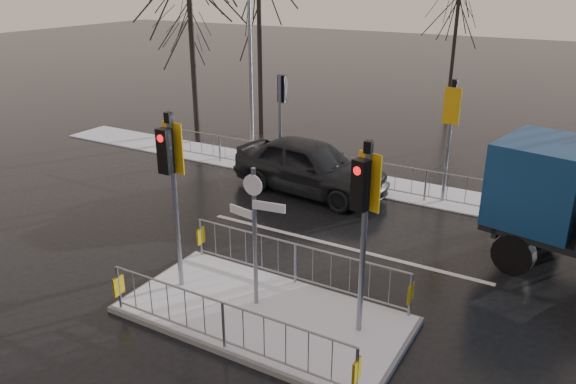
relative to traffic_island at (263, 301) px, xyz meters
The scene contains 10 objects.
ground 0.39m from the traffic_island, 42.90° to the right, with size 120.00×120.00×0.00m, color black.
snow_verge 8.60m from the traffic_island, 89.92° to the left, with size 30.00×2.00×0.04m, color white.
lane_markings 0.52m from the traffic_island, 88.07° to the right, with size 8.00×11.38×0.01m.
traffic_island is the anchor object (origin of this frame).
far_kerb_fixtures 8.11m from the traffic_island, 87.84° to the left, with size 18.00×0.65×3.83m.
car_far_lane 7.41m from the traffic_island, 110.22° to the left, with size 2.11×5.25×1.79m, color black.
tree_near_b 15.57m from the traffic_island, 122.60° to the left, with size 4.00×4.00×7.55m.
tree_near_c 18.84m from the traffic_island, 132.79° to the left, with size 3.50×3.50×6.61m.
tree_far_a 22.52m from the traffic_island, 95.17° to the left, with size 3.75×3.75×7.08m.
street_lamp_left 12.17m from the traffic_island, 124.07° to the left, with size 1.25×0.18×8.20m.
Camera 1 is at (5.47, -8.47, 6.77)m, focal length 35.00 mm.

